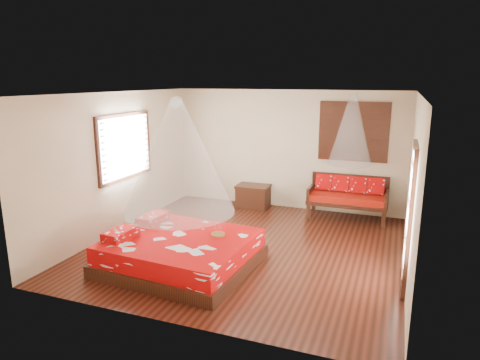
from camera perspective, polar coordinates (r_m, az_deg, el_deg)
name	(u,v)px	position (r m, az deg, el deg)	size (l,w,h in m)	color
room	(248,173)	(7.63, 1.01, 0.92)	(5.54, 5.54, 2.84)	black
bed	(180,252)	(7.25, -7.99, -9.44)	(2.43, 2.23, 0.65)	black
daybed	(348,195)	(9.78, 14.20, -2.01)	(1.71, 0.76, 0.94)	black
storage_chest	(253,196)	(10.38, 1.76, -2.13)	(0.79, 0.58, 0.54)	black
shutter_panel	(353,132)	(9.85, 14.89, 6.25)	(1.52, 0.06, 1.32)	black
window_left	(125,147)	(9.00, -15.04, 4.32)	(0.10, 1.74, 1.34)	black
glazed_door	(409,218)	(6.72, 21.59, -4.70)	(0.08, 1.02, 2.16)	black
wine_tray	(218,232)	(7.18, -2.97, -6.99)	(0.23, 0.23, 0.19)	brown
mosquito_net_main	(178,157)	(6.78, -8.26, 3.07)	(1.78, 1.78, 1.80)	white
mosquito_net_daybed	(351,129)	(9.38, 14.62, 6.55)	(0.91, 0.91, 1.50)	white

